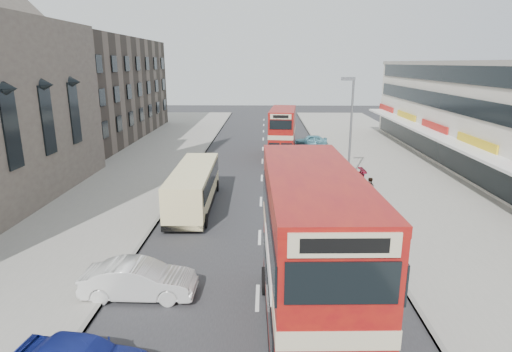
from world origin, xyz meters
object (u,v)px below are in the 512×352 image
(bus_second, at_px, (283,133))
(cyclist, at_px, (308,179))
(coach, at_px, (194,186))
(car_right_c, at_px, (311,140))
(bus_main, at_px, (311,258))
(pedestrian_near, at_px, (369,189))
(car_right_a, at_px, (334,177))
(street_lamp, at_px, (350,123))
(car_left_front, at_px, (139,280))
(car_right_b, at_px, (324,169))

(bus_second, relative_size, cyclist, 4.57)
(coach, xyz_separation_m, car_right_c, (9.75, 21.12, -0.82))
(bus_main, distance_m, pedestrian_near, 15.50)
(bus_second, relative_size, car_right_a, 1.88)
(street_lamp, bearing_deg, coach, -154.32)
(street_lamp, distance_m, car_left_front, 19.98)
(bus_main, xyz_separation_m, bus_second, (0.17, 28.35, -0.53))
(car_right_a, bearing_deg, coach, -64.05)
(car_right_a, bearing_deg, car_left_front, -34.53)
(car_right_c, distance_m, pedestrian_near, 20.06)
(cyclist, bearing_deg, street_lamp, 10.86)
(car_left_front, bearing_deg, street_lamp, -34.88)
(bus_second, relative_size, car_right_b, 1.78)
(bus_second, xyz_separation_m, coach, (-6.29, -15.11, -1.01))
(car_right_a, height_order, car_right_c, car_right_a)
(pedestrian_near, distance_m, cyclist, 5.15)
(car_left_front, xyz_separation_m, pedestrian_near, (11.96, 11.93, 0.22))
(bus_main, distance_m, car_left_front, 7.32)
(street_lamp, height_order, coach, street_lamp)
(car_right_a, xyz_separation_m, cyclist, (-2.02, -0.47, -0.05))
(car_right_c, xyz_separation_m, cyclist, (-1.91, -16.41, 0.00))
(street_lamp, bearing_deg, cyclist, -170.47)
(car_left_front, bearing_deg, car_right_c, -17.43)
(bus_second, relative_size, car_right_c, 2.38)
(car_right_c, bearing_deg, bus_second, -29.60)
(coach, height_order, car_right_c, coach)
(coach, height_order, car_left_front, coach)
(coach, height_order, car_right_a, coach)
(car_right_b, height_order, car_right_c, car_right_b)
(bus_second, xyz_separation_m, cyclist, (1.56, -10.40, -1.83))
(car_right_b, bearing_deg, street_lamp, 27.42)
(car_right_a, xyz_separation_m, pedestrian_near, (1.68, -4.04, 0.30))
(car_right_b, xyz_separation_m, cyclist, (-1.59, -2.92, -0.05))
(bus_second, distance_m, car_right_a, 10.70)
(coach, bearing_deg, car_left_front, -93.26)
(bus_second, height_order, coach, bus_second)
(bus_second, distance_m, coach, 16.40)
(cyclist, bearing_deg, car_left_front, -116.72)
(street_lamp, distance_m, car_right_c, 16.48)
(street_lamp, relative_size, car_right_b, 1.68)
(bus_second, bearing_deg, car_right_c, -114.73)
(coach, bearing_deg, cyclist, 29.93)
(street_lamp, xyz_separation_m, coach, (-10.84, -5.21, -3.34))
(car_right_c, height_order, cyclist, cyclist)
(coach, relative_size, cyclist, 4.91)
(car_right_b, relative_size, pedestrian_near, 2.97)
(car_right_b, distance_m, pedestrian_near, 6.83)
(street_lamp, bearing_deg, bus_second, 114.71)
(coach, relative_size, car_right_a, 2.02)
(street_lamp, relative_size, bus_main, 0.79)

